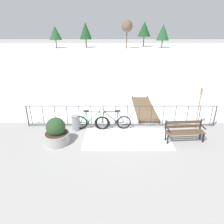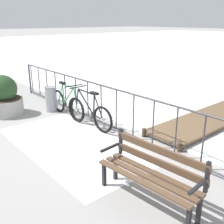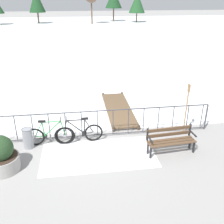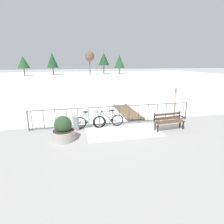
# 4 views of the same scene
# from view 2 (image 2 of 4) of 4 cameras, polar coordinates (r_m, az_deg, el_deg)

# --- Properties ---
(ground_plane) EXTENTS (160.00, 160.00, 0.00)m
(ground_plane) POSITION_cam_2_polar(r_m,az_deg,el_deg) (6.77, -0.73, -3.43)
(ground_plane) COLOR gray
(snow_patch) EXTENTS (3.74, 1.91, 0.01)m
(snow_patch) POSITION_cam_2_polar(r_m,az_deg,el_deg) (5.98, -8.41, -6.76)
(snow_patch) COLOR white
(snow_patch) RESTS_ON ground
(railing_fence) EXTENTS (9.06, 0.06, 1.07)m
(railing_fence) POSITION_cam_2_polar(r_m,az_deg,el_deg) (6.58, -0.75, 1.08)
(railing_fence) COLOR #38383D
(railing_fence) RESTS_ON ground
(bicycle_near_railing) EXTENTS (1.71, 0.52, 0.97)m
(bicycle_near_railing) POSITION_cam_2_polar(r_m,az_deg,el_deg) (7.56, -9.40, 1.69)
(bicycle_near_railing) COLOR black
(bicycle_near_railing) RESTS_ON ground
(bicycle_second) EXTENTS (1.71, 0.52, 0.97)m
(bicycle_second) POSITION_cam_2_polar(r_m,az_deg,el_deg) (6.76, -4.92, -0.19)
(bicycle_second) COLOR black
(bicycle_second) RESTS_ON ground
(park_bench) EXTENTS (1.63, 0.61, 0.89)m
(park_bench) POSITION_cam_2_polar(r_m,az_deg,el_deg) (4.03, 8.36, -12.01)
(park_bench) COLOR brown
(park_bench) RESTS_ON ground
(planter_with_shrub) EXTENTS (1.00, 1.00, 1.14)m
(planter_with_shrub) POSITION_cam_2_polar(r_m,az_deg,el_deg) (8.19, -21.86, 2.78)
(planter_with_shrub) COLOR #9E9B96
(planter_with_shrub) RESTS_ON ground
(trash_bin) EXTENTS (0.35, 0.35, 0.73)m
(trash_bin) POSITION_cam_2_polar(r_m,az_deg,el_deg) (8.13, -12.71, 2.73)
(trash_bin) COLOR gray
(trash_bin) RESTS_ON ground
(wooden_dock) EXTENTS (1.10, 3.82, 0.20)m
(wooden_dock) POSITION_cam_2_polar(r_m,az_deg,el_deg) (7.44, 19.50, -1.47)
(wooden_dock) COLOR brown
(wooden_dock) RESTS_ON ground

